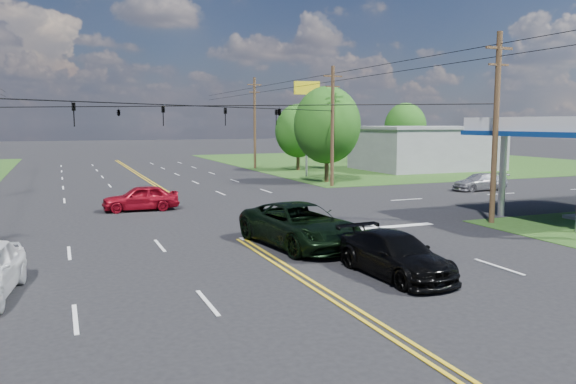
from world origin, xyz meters
name	(u,v)px	position (x,y,z in m)	size (l,w,h in m)	color
ground	(198,213)	(0.00, 12.00, 0.00)	(280.00, 280.00, 0.00)	black
grass_ne	(402,161)	(35.00, 44.00, 0.00)	(46.00, 48.00, 0.03)	#234315
stop_bar	(342,231)	(5.00, 4.00, 0.00)	(10.00, 0.50, 0.02)	silver
retail_ne	(426,149)	(30.00, 32.00, 2.20)	(14.00, 10.00, 4.40)	slate
pole_se	(496,126)	(13.00, 3.00, 4.92)	(1.60, 0.28, 9.50)	#432E1C
pole_ne	(332,125)	(13.00, 21.00, 4.92)	(1.60, 0.28, 9.50)	#432E1C
pole_right_far	(255,122)	(13.00, 40.00, 5.17)	(1.60, 0.28, 10.00)	#432E1C
span_wire_signals	(196,106)	(0.00, 12.00, 6.00)	(26.00, 18.00, 1.13)	black
power_lines	(204,54)	(0.00, 10.00, 8.60)	(26.04, 100.00, 0.64)	black
tree_right_a	(327,125)	(14.00, 24.00, 4.87)	(5.70, 5.70, 8.18)	#432E1C
tree_right_b	(298,131)	(16.50, 36.00, 4.22)	(4.94, 4.94, 7.09)	#432E1C
tree_far_r	(405,127)	(34.00, 42.00, 4.54)	(5.32, 5.32, 7.63)	#432E1C
pickup_dkgreen	(300,225)	(1.86, 1.76, 0.88)	(2.93, 6.37, 1.77)	black
suv_black	(395,254)	(3.00, -3.54, 0.72)	(2.01, 4.96, 1.44)	black
sedan_red	(141,198)	(-2.91, 14.03, 0.74)	(1.74, 4.32, 1.47)	maroon
sedan_far	(480,182)	(22.10, 14.35, 0.64)	(1.80, 4.42, 1.28)	#A4A3A8
polesign_ne	(307,101)	(14.59, 29.54, 7.07)	(2.45, 0.74, 8.92)	#A5A5AA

